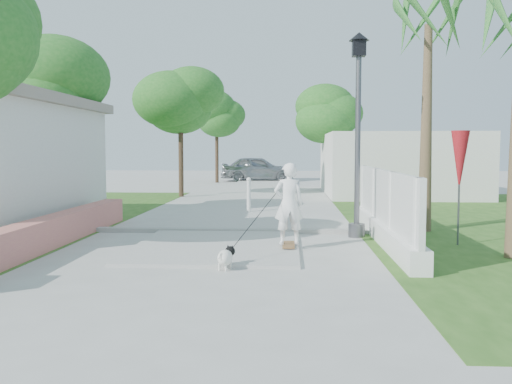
# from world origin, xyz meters

# --- Properties ---
(ground) EXTENTS (90.00, 90.00, 0.00)m
(ground) POSITION_xyz_m (0.00, 0.00, 0.00)
(ground) COLOR #B7B7B2
(ground) RESTS_ON ground
(path_strip) EXTENTS (3.20, 36.00, 0.06)m
(path_strip) POSITION_xyz_m (0.00, 20.00, 0.03)
(path_strip) COLOR #B7B7B2
(path_strip) RESTS_ON ground
(curb) EXTENTS (6.50, 0.25, 0.10)m
(curb) POSITION_xyz_m (0.00, 6.00, 0.05)
(curb) COLOR #999993
(curb) RESTS_ON ground
(grass_right) EXTENTS (8.00, 20.00, 0.01)m
(grass_right) POSITION_xyz_m (7.00, 8.00, 0.01)
(grass_right) COLOR #2E581C
(grass_right) RESTS_ON ground
(pink_wall) EXTENTS (0.45, 8.20, 0.80)m
(pink_wall) POSITION_xyz_m (-3.30, 3.55, 0.31)
(pink_wall) COLOR tan
(pink_wall) RESTS_ON ground
(lattice_fence) EXTENTS (0.35, 7.00, 1.50)m
(lattice_fence) POSITION_xyz_m (3.40, 5.00, 0.54)
(lattice_fence) COLOR white
(lattice_fence) RESTS_ON ground
(building_right) EXTENTS (6.00, 8.00, 2.60)m
(building_right) POSITION_xyz_m (6.00, 18.00, 1.30)
(building_right) COLOR silver
(building_right) RESTS_ON ground
(street_lamp) EXTENTS (0.44, 0.44, 4.44)m
(street_lamp) POSITION_xyz_m (2.90, 5.50, 2.43)
(street_lamp) COLOR #59595E
(street_lamp) RESTS_ON ground
(bollard) EXTENTS (0.14, 0.14, 1.09)m
(bollard) POSITION_xyz_m (0.20, 10.00, 0.58)
(bollard) COLOR white
(bollard) RESTS_ON ground
(patio_umbrella) EXTENTS (0.36, 0.36, 2.30)m
(patio_umbrella) POSITION_xyz_m (4.80, 4.50, 1.69)
(patio_umbrella) COLOR #59595E
(patio_umbrella) RESTS_ON ground
(tree_left_mid) EXTENTS (3.20, 3.20, 4.85)m
(tree_left_mid) POSITION_xyz_m (-5.48, 8.48, 3.50)
(tree_left_mid) COLOR #4C3826
(tree_left_mid) RESTS_ON ground
(tree_path_left) EXTENTS (3.40, 3.40, 5.23)m
(tree_path_left) POSITION_xyz_m (-2.98, 15.98, 3.82)
(tree_path_left) COLOR #4C3826
(tree_path_left) RESTS_ON ground
(tree_path_right) EXTENTS (3.00, 3.00, 4.79)m
(tree_path_right) POSITION_xyz_m (3.22, 19.98, 3.49)
(tree_path_right) COLOR #4C3826
(tree_path_right) RESTS_ON ground
(tree_path_far) EXTENTS (3.20, 3.20, 5.17)m
(tree_path_far) POSITION_xyz_m (-2.78, 25.98, 3.82)
(tree_path_far) COLOR #4C3826
(tree_path_far) RESTS_ON ground
(palm_far) EXTENTS (1.80, 1.80, 5.30)m
(palm_far) POSITION_xyz_m (4.60, 6.50, 4.48)
(palm_far) COLOR brown
(palm_far) RESTS_ON ground
(skateboarder) EXTENTS (1.33, 2.18, 1.67)m
(skateboarder) POSITION_xyz_m (0.92, 3.22, 0.73)
(skateboarder) COLOR olive
(skateboarder) RESTS_ON ground
(dog) EXTENTS (0.36, 0.53, 0.38)m
(dog) POSITION_xyz_m (0.40, 1.96, 0.20)
(dog) COLOR white
(dog) RESTS_ON ground
(parked_car) EXTENTS (4.56, 1.99, 1.53)m
(parked_car) POSITION_xyz_m (-0.50, 27.73, 0.77)
(parked_car) COLOR #ADB0B5
(parked_car) RESTS_ON ground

